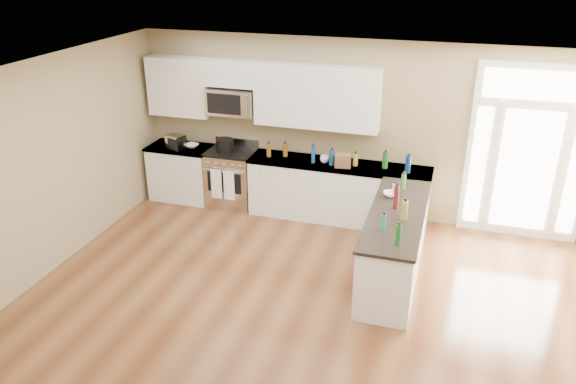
{
  "coord_description": "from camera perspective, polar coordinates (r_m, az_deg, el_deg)",
  "views": [
    {
      "loc": [
        1.5,
        -4.3,
        4.08
      ],
      "look_at": [
        -0.46,
        2.0,
        1.14
      ],
      "focal_mm": 35.0,
      "sensor_mm": 36.0,
      "label": 1
    }
  ],
  "objects": [
    {
      "name": "bowl_left",
      "position": [
        9.55,
        -9.78,
        4.66
      ],
      "size": [
        0.27,
        0.27,
        0.05
      ],
      "primitive_type": "imported",
      "rotation": [
        0.0,
        0.0,
        -0.27
      ],
      "color": "white",
      "rests_on": "back_cabinet_left"
    },
    {
      "name": "stockpot",
      "position": [
        9.25,
        -6.45,
        4.82
      ],
      "size": [
        0.33,
        0.33,
        0.22
      ],
      "primitive_type": "cylinder",
      "rotation": [
        0.0,
        0.0,
        0.2
      ],
      "color": "black",
      "rests_on": "kitchen_range"
    },
    {
      "name": "upper_cabinet_right",
      "position": [
        8.66,
        2.93,
        9.61
      ],
      "size": [
        1.94,
        0.33,
        0.95
      ],
      "primitive_type": "cube",
      "color": "white",
      "rests_on": "room_shell"
    },
    {
      "name": "counter_bottles",
      "position": [
        8.09,
        7.44,
        1.93
      ],
      "size": [
        2.4,
        2.43,
        0.32
      ],
      "color": "#19591E",
      "rests_on": "back_cabinet_right"
    },
    {
      "name": "kitchen_range",
      "position": [
        9.42,
        -5.73,
        1.45
      ],
      "size": [
        0.78,
        0.69,
        1.08
      ],
      "color": "silver",
      "rests_on": "ground"
    },
    {
      "name": "bowl_peninsula",
      "position": [
        7.69,
        10.35,
        -0.21
      ],
      "size": [
        0.24,
        0.24,
        0.06
      ],
      "primitive_type": "imported",
      "rotation": [
        0.0,
        0.0,
        0.27
      ],
      "color": "white",
      "rests_on": "peninsula_cabinet"
    },
    {
      "name": "upper_cabinet_left",
      "position": [
        9.48,
        -10.94,
        10.48
      ],
      "size": [
        1.04,
        0.33,
        0.95
      ],
      "primitive_type": "cube",
      "color": "white",
      "rests_on": "room_shell"
    },
    {
      "name": "entry_door",
      "position": [
        8.77,
        23.23,
        3.58
      ],
      "size": [
        1.7,
        0.1,
        2.6
      ],
      "color": "white",
      "rests_on": "ground"
    },
    {
      "name": "room_shell",
      "position": [
        5.13,
        -1.73,
        -3.48
      ],
      "size": [
        8.0,
        8.0,
        8.0
      ],
      "color": "#94845E",
      "rests_on": "ground"
    },
    {
      "name": "back_cabinet_right",
      "position": [
        8.93,
        5.08,
        -0.12
      ],
      "size": [
        2.85,
        0.66,
        0.94
      ],
      "color": "white",
      "rests_on": "ground"
    },
    {
      "name": "back_cabinet_left",
      "position": [
        9.8,
        -10.6,
        1.82
      ],
      "size": [
        1.1,
        0.66,
        0.94
      ],
      "color": "white",
      "rests_on": "ground"
    },
    {
      "name": "microwave",
      "position": [
        9.1,
        -5.71,
        9.16
      ],
      "size": [
        0.78,
        0.41,
        0.42
      ],
      "color": "silver",
      "rests_on": "room_shell"
    },
    {
      "name": "peninsula_cabinet",
      "position": [
        7.51,
        10.74,
        -5.47
      ],
      "size": [
        0.69,
        2.32,
        0.94
      ],
      "color": "white",
      "rests_on": "ground"
    },
    {
      "name": "ground",
      "position": [
        6.11,
        -1.53,
        -17.84
      ],
      "size": [
        8.0,
        8.0,
        0.0
      ],
      "primitive_type": "plane",
      "color": "#593019"
    },
    {
      "name": "upper_cabinet_short",
      "position": [
        9.03,
        -5.72,
        11.92
      ],
      "size": [
        0.82,
        0.33,
        0.4
      ],
      "primitive_type": "cube",
      "color": "white",
      "rests_on": "room_shell"
    },
    {
      "name": "cardboard_box",
      "position": [
        8.59,
        5.6,
        3.2
      ],
      "size": [
        0.27,
        0.22,
        0.2
      ],
      "primitive_type": "cube",
      "rotation": [
        0.0,
        0.0,
        0.18
      ],
      "color": "brown",
      "rests_on": "back_cabinet_right"
    },
    {
      "name": "cup_counter",
      "position": [
        8.75,
        3.74,
        3.34
      ],
      "size": [
        0.15,
        0.15,
        0.11
      ],
      "primitive_type": "imported",
      "rotation": [
        0.0,
        0.0,
        0.06
      ],
      "color": "white",
      "rests_on": "back_cabinet_right"
    },
    {
      "name": "toaster_oven",
      "position": [
        9.49,
        -11.31,
        5.01
      ],
      "size": [
        0.34,
        0.31,
        0.24
      ],
      "primitive_type": "cube",
      "rotation": [
        0.0,
        0.0,
        -0.35
      ],
      "color": "silver",
      "rests_on": "back_cabinet_left"
    }
  ]
}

